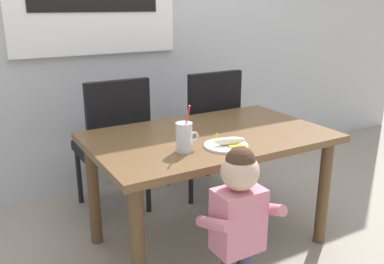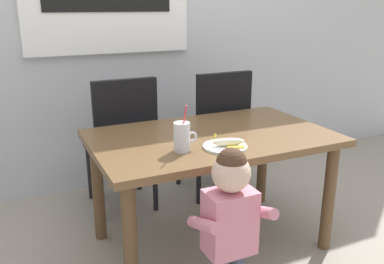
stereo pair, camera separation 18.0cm
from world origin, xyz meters
TOP-DOWN VIEW (x-y plane):
  - ground_plane at (0.00, 0.00)m, footprint 24.00×24.00m
  - dining_table at (0.00, 0.00)m, footprint 1.36×0.84m
  - dining_chair_left at (-0.35, 0.64)m, footprint 0.44×0.45m
  - dining_chair_right at (0.35, 0.60)m, footprint 0.44×0.45m
  - toddler_standing at (-0.21, -0.58)m, footprint 0.33×0.24m
  - milk_cup at (-0.26, -0.18)m, footprint 0.13×0.09m
  - snack_plate at (-0.04, -0.23)m, footprint 0.23×0.23m
  - peeled_banana at (-0.03, -0.24)m, footprint 0.18×0.13m

SIDE VIEW (x-z plane):
  - ground_plane at x=0.00m, z-range 0.00..0.00m
  - toddler_standing at x=-0.21m, z-range 0.11..0.95m
  - dining_chair_left at x=-0.35m, z-range 0.06..1.02m
  - dining_chair_right at x=0.35m, z-range 0.06..1.02m
  - dining_table at x=0.00m, z-range 0.25..0.95m
  - snack_plate at x=-0.04m, z-range 0.70..0.71m
  - peeled_banana at x=-0.03m, z-range 0.70..0.77m
  - milk_cup at x=-0.26m, z-range 0.64..0.89m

